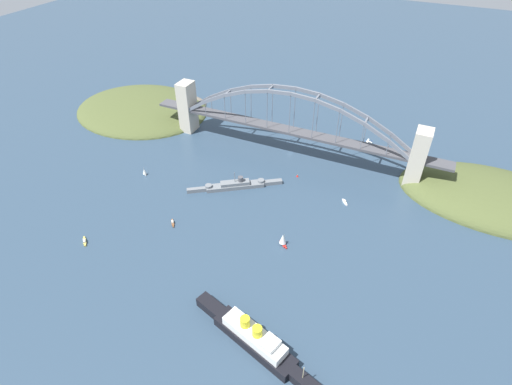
% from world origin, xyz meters
% --- Properties ---
extents(ground_plane, '(1400.00, 1400.00, 0.00)m').
position_xyz_m(ground_plane, '(0.00, 0.00, 0.00)').
color(ground_plane, '#2D4256').
extents(harbor_arch_bridge, '(294.32, 17.93, 68.03)m').
position_xyz_m(harbor_arch_bridge, '(0.00, -0.00, 28.74)').
color(harbor_arch_bridge, beige).
rests_on(harbor_arch_bridge, ground).
extents(headland_west_shore, '(159.56, 96.63, 30.28)m').
position_xyz_m(headland_west_shore, '(-187.50, -6.63, 0.00)').
color(headland_west_shore, '#4C562D').
rests_on(headland_west_shore, ground).
extents(headland_east_shore, '(159.20, 133.58, 24.45)m').
position_xyz_m(headland_east_shore, '(190.41, -17.55, 0.00)').
color(headland_east_shore, '#4C562D').
rests_on(headland_east_shore, ground).
extents(ocean_liner, '(90.95, 34.45, 19.31)m').
position_xyz_m(ocean_liner, '(-55.57, 203.25, 5.95)').
color(ocean_liner, black).
rests_on(ocean_liner, ground).
extents(naval_cruiser, '(72.45, 51.45, 16.73)m').
position_xyz_m(naval_cruiser, '(23.46, 71.85, 2.84)').
color(naval_cruiser, slate).
rests_on(naval_cruiser, ground).
extents(seaplane_taxiing_near_bridge, '(7.42, 9.60, 5.09)m').
position_xyz_m(seaplane_taxiing_near_bridge, '(-66.90, -51.32, 2.20)').
color(seaplane_taxiing_near_bridge, '#B7B7B2').
rests_on(seaplane_taxiing_near_bridge, ground).
extents(small_boat_0, '(6.43, 7.74, 2.15)m').
position_xyz_m(small_boat_0, '(-69.90, 51.81, 0.76)').
color(small_boat_0, silver).
rests_on(small_boat_0, ground).
extents(small_boat_1, '(8.77, 8.18, 2.58)m').
position_xyz_m(small_boat_1, '(96.44, 180.42, 0.93)').
color(small_boat_1, gold).
rests_on(small_boat_1, ground).
extents(small_boat_2, '(8.68, 7.76, 11.42)m').
position_xyz_m(small_boat_2, '(-40.30, 119.47, 5.32)').
color(small_boat_2, '#B2231E').
rests_on(small_boat_2, ground).
extents(small_boat_3, '(7.10, 8.15, 2.24)m').
position_xyz_m(small_boat_3, '(47.74, 135.05, 0.81)').
color(small_boat_3, brown).
rests_on(small_boat_3, ground).
extents(small_boat_4, '(5.91, 4.94, 7.48)m').
position_xyz_m(small_boat_4, '(108.94, 89.89, 3.51)').
color(small_boat_4, silver).
rests_on(small_boat_4, ground).
extents(channel_marker_buoy, '(2.20, 2.20, 2.75)m').
position_xyz_m(channel_marker_buoy, '(-20.40, 33.25, 1.12)').
color(channel_marker_buoy, red).
rests_on(channel_marker_buoy, ground).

